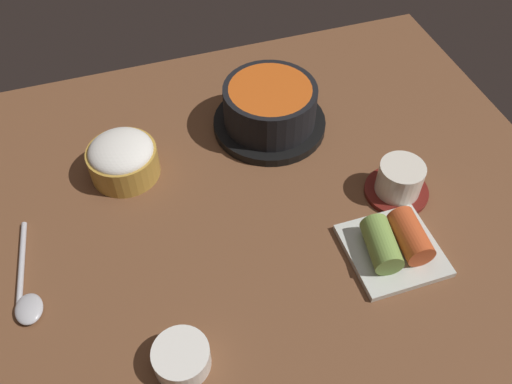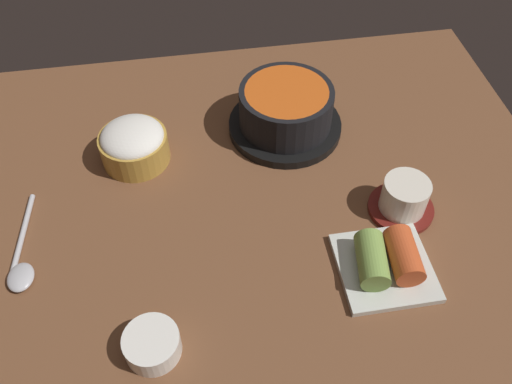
{
  "view_description": "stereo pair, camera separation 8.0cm",
  "coord_description": "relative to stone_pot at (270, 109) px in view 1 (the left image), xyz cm",
  "views": [
    {
      "loc": [
        -14.17,
        -51.19,
        66.21
      ],
      "look_at": [
        2.0,
        -2.0,
        5.0
      ],
      "focal_mm": 37.96,
      "sensor_mm": 36.0,
      "label": 1
    },
    {
      "loc": [
        -6.39,
        -53.1,
        66.21
      ],
      "look_at": [
        2.0,
        -2.0,
        5.0
      ],
      "focal_mm": 37.96,
      "sensor_mm": 36.0,
      "label": 2
    }
  ],
  "objects": [
    {
      "name": "kimchi_plate",
      "position": [
        8.02,
        -30.09,
        -2.05
      ],
      "size": [
        12.7,
        12.7,
        5.02
      ],
      "color": "silver",
      "rests_on": "dining_table"
    },
    {
      "name": "stone_pot",
      "position": [
        0.0,
        0.0,
        0.0
      ],
      "size": [
        19.24,
        19.24,
        8.34
      ],
      "color": "black",
      "rests_on": "dining_table"
    },
    {
      "name": "rice_bowl",
      "position": [
        -25.31,
        -3.0,
        -0.65
      ],
      "size": [
        10.93,
        10.93,
        6.81
      ],
      "color": "#B78C38",
      "rests_on": "dining_table"
    },
    {
      "name": "spoon",
      "position": [
        -41.54,
        -21.38,
        -3.45
      ],
      "size": [
        3.63,
        17.24,
        1.35
      ],
      "color": "#B7B7BC",
      "rests_on": "dining_table"
    },
    {
      "name": "dining_table",
      "position": [
        -9.62,
        -13.8,
        -5.07
      ],
      "size": [
        100.0,
        76.0,
        2.0
      ],
      "primitive_type": "cube",
      "color": "brown",
      "rests_on": "ground"
    },
    {
      "name": "tea_cup_with_saucer",
      "position": [
        13.75,
        -20.33,
        -1.32
      ],
      "size": [
        9.85,
        9.85,
        5.9
      ],
      "color": "maroon",
      "rests_on": "dining_table"
    },
    {
      "name": "side_bowl_near",
      "position": [
        -23.95,
        -36.76,
        -2.29
      ],
      "size": [
        7.04,
        7.04,
        3.32
      ],
      "color": "white",
      "rests_on": "dining_table"
    }
  ]
}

